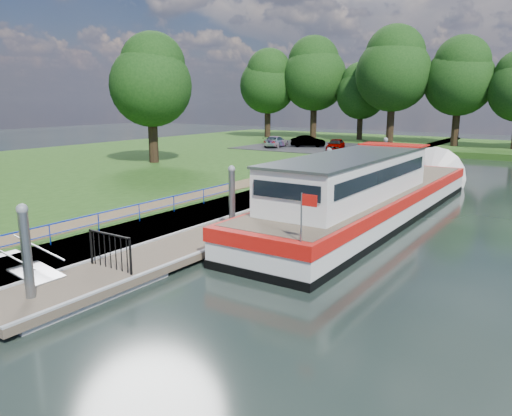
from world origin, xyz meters
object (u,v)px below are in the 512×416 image
Objects in this scene: barge at (375,195)px; car_b at (308,141)px; pontoon at (287,212)px; car_c at (276,141)px; car_a at (336,145)px.

car_b is (-15.49, 22.31, 0.32)m from barge.
pontoon is 8.00× the size of car_c.
barge is 27.16m from car_b.
barge is at bearing 122.66° from car_c.
barge reaches higher than pontoon.
car_b is 0.92× the size of car_c.
car_a reaches higher than pontoon.
barge is at bearing 30.99° from pontoon.
pontoon is at bearing -86.17° from car_a.
pontoon is 8.68× the size of car_a.
pontoon is 26.94m from car_c.
car_c is at bearing 158.80° from car_a.
barge is 5.64× the size of car_c.
pontoon is 27.23m from car_b.
car_b reaches higher than pontoon.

